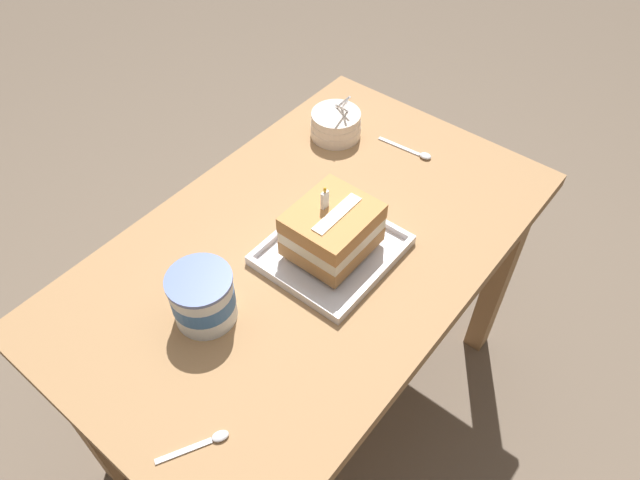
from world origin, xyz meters
TOP-DOWN VIEW (x-y plane):
  - ground_plane at (0.00, 0.00)m, footprint 8.00×8.00m
  - dining_table at (0.00, 0.00)m, footprint 1.17×0.71m
  - foil_tray at (0.01, -0.06)m, footprint 0.28×0.26m
  - birthday_cake at (0.01, -0.06)m, footprint 0.18×0.15m
  - bowl_stack at (0.35, 0.19)m, footprint 0.13×0.13m
  - ice_cream_tub at (-0.28, 0.04)m, footprint 0.13×0.13m
  - serving_spoon_near_tray at (-0.46, -0.16)m, footprint 0.12×0.07m
  - serving_spoon_by_bowls at (0.42, -0.02)m, footprint 0.03×0.15m

SIDE VIEW (x-z plane):
  - ground_plane at x=0.00m, z-range 0.00..0.00m
  - dining_table at x=0.00m, z-range 0.26..1.01m
  - serving_spoon_near_tray at x=-0.46m, z-range 0.75..0.76m
  - serving_spoon_by_bowls at x=0.42m, z-range 0.75..0.76m
  - foil_tray at x=0.01m, z-range 0.75..0.77m
  - bowl_stack at x=0.35m, z-range 0.73..0.85m
  - ice_cream_tub at x=-0.28m, z-range 0.75..0.87m
  - birthday_cake at x=0.01m, z-range 0.75..0.91m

